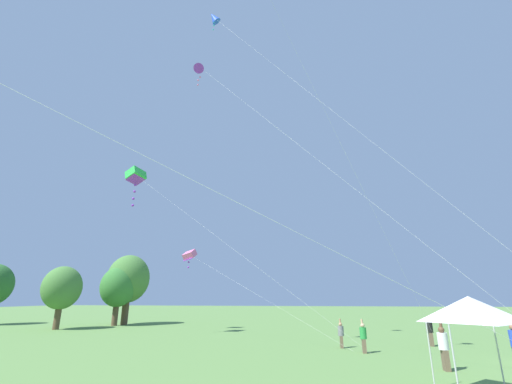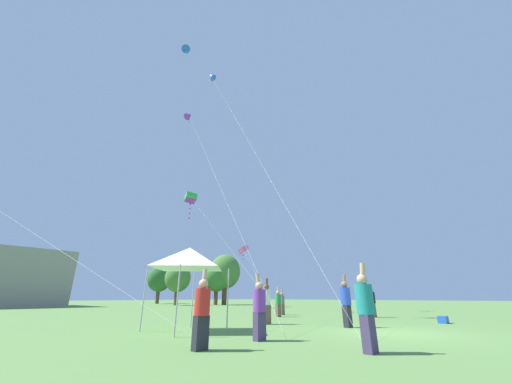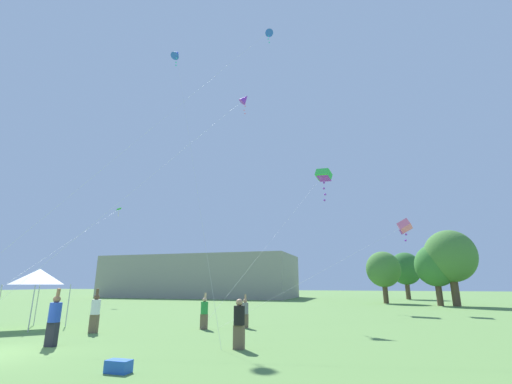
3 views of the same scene
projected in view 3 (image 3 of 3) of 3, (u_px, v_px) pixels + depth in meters
name	position (u px, v px, depth m)	size (l,w,h in m)	color
distant_building	(200.00, 277.00, 58.67)	(31.93, 13.07, 6.81)	gray
tree_far_right	(383.00, 269.00, 41.32)	(4.02, 3.61, 6.06)	brown
tree_far_left	(405.00, 269.00, 51.42)	(4.52, 4.07, 6.83)	brown
tree_far_centre	(450.00, 256.00, 36.57)	(5.23, 4.71, 7.89)	brown
tree_near_right	(436.00, 266.00, 37.05)	(4.25, 3.83, 6.42)	brown
festival_tent	(39.00, 277.00, 18.60)	(2.49, 2.49, 3.07)	#B7B7BC
cooler_box	(119.00, 366.00, 9.12)	(0.66, 0.37, 0.32)	blue
person_green_shirt	(204.00, 311.00, 17.89)	(0.37, 0.37, 1.82)	brown
person_blue_shirt	(54.00, 318.00, 13.08)	(0.43, 0.43, 2.12)	#282833
person_white_shirt	(95.00, 311.00, 16.60)	(0.42, 0.42, 2.04)	brown
person_grey_shirt	(245.00, 312.00, 18.37)	(0.35, 0.35, 1.72)	brown
person_black_shirt	(239.00, 322.00, 12.55)	(0.41, 0.41, 1.74)	brown
kite_green_delta_0	(116.00, 211.00, 40.66)	(9.60, 23.07, 11.24)	silver
kite_green_box_1	(324.00, 175.00, 36.24)	(5.83, 19.10, 14.11)	silver
kite_blue_diamond_2	(177.00, 54.00, 29.32)	(9.44, 10.54, 21.98)	silver
kite_blue_diamond_3	(268.00, 32.00, 33.36)	(9.54, 19.56, 26.76)	silver
kite_purple_diamond_4	(245.00, 99.00, 32.44)	(7.36, 17.44, 19.91)	silver
kite_pink_box_5	(405.00, 226.00, 29.96)	(12.05, 15.12, 7.80)	silver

